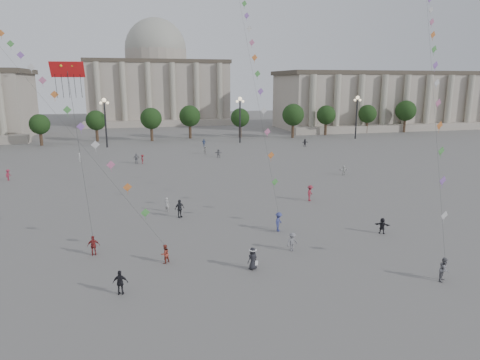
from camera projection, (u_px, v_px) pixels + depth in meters
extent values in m
plane|color=#5E5B58|center=(275.00, 280.00, 30.91)|extent=(360.00, 360.00, 0.00)
cube|color=#9E9384|center=(402.00, 101.00, 136.76)|extent=(80.00, 22.00, 16.00)
cube|color=#453C32|center=(405.00, 73.00, 134.83)|extent=(81.60, 22.44, 1.20)
cube|color=#9E9384|center=(427.00, 127.00, 126.04)|extent=(84.00, 4.00, 2.00)
cube|color=#9E9384|center=(158.00, 93.00, 151.54)|extent=(46.00, 30.00, 20.00)
cube|color=#453C32|center=(156.00, 63.00, 149.16)|extent=(46.92, 30.60, 1.20)
cube|color=#9E9384|center=(162.00, 123.00, 137.48)|extent=(48.30, 4.00, 2.00)
cylinder|color=#9E9384|center=(156.00, 57.00, 148.74)|extent=(21.00, 21.00, 5.00)
sphere|color=#99988B|center=(156.00, 49.00, 148.18)|extent=(21.00, 21.00, 21.00)
cylinder|color=#3A2C1D|center=(40.00, 137.00, 97.09)|extent=(0.70, 0.70, 3.52)
sphere|color=black|center=(38.00, 121.00, 96.27)|extent=(5.12, 5.12, 5.12)
cylinder|color=#3A2C1D|center=(95.00, 135.00, 99.95)|extent=(0.70, 0.70, 3.52)
sphere|color=black|center=(94.00, 120.00, 99.13)|extent=(5.12, 5.12, 5.12)
cylinder|color=#3A2C1D|center=(147.00, 134.00, 102.81)|extent=(0.70, 0.70, 3.52)
sphere|color=black|center=(147.00, 119.00, 101.98)|extent=(5.12, 5.12, 5.12)
cylinder|color=#3A2C1D|center=(197.00, 133.00, 105.66)|extent=(0.70, 0.70, 3.52)
sphere|color=black|center=(197.00, 118.00, 104.84)|extent=(5.12, 5.12, 5.12)
cylinder|color=#3A2C1D|center=(244.00, 131.00, 108.52)|extent=(0.70, 0.70, 3.52)
sphere|color=black|center=(244.00, 117.00, 107.70)|extent=(5.12, 5.12, 5.12)
cylinder|color=#3A2C1D|center=(288.00, 130.00, 111.38)|extent=(0.70, 0.70, 3.52)
sphere|color=black|center=(289.00, 116.00, 110.55)|extent=(5.12, 5.12, 5.12)
cylinder|color=#3A2C1D|center=(330.00, 129.00, 114.23)|extent=(0.70, 0.70, 3.52)
sphere|color=black|center=(331.00, 115.00, 113.41)|extent=(5.12, 5.12, 5.12)
cylinder|color=#3A2C1D|center=(371.00, 128.00, 117.09)|extent=(0.70, 0.70, 3.52)
sphere|color=black|center=(372.00, 114.00, 116.27)|extent=(5.12, 5.12, 5.12)
cylinder|color=#3A2C1D|center=(409.00, 127.00, 119.95)|extent=(0.70, 0.70, 3.52)
sphere|color=black|center=(410.00, 113.00, 119.12)|extent=(5.12, 5.12, 5.12)
cylinder|color=#262628|center=(106.00, 124.00, 92.38)|extent=(0.36, 0.36, 10.00)
sphere|color=#FFE5B2|center=(104.00, 100.00, 91.21)|extent=(0.90, 0.90, 0.90)
sphere|color=#FFE5B2|center=(101.00, 103.00, 91.18)|extent=(0.60, 0.60, 0.60)
sphere|color=#FFE5B2|center=(108.00, 103.00, 91.52)|extent=(0.60, 0.60, 0.60)
cylinder|color=#262628|center=(240.00, 121.00, 99.52)|extent=(0.36, 0.36, 10.00)
sphere|color=#FFE5B2|center=(240.00, 99.00, 98.36)|extent=(0.90, 0.90, 0.90)
sphere|color=#FFE5B2|center=(237.00, 101.00, 98.32)|extent=(0.60, 0.60, 0.60)
sphere|color=#FFE5B2|center=(243.00, 101.00, 98.66)|extent=(0.60, 0.60, 0.60)
cylinder|color=#262628|center=(356.00, 119.00, 106.66)|extent=(0.36, 0.36, 10.00)
sphere|color=#FFE5B2|center=(358.00, 98.00, 105.50)|extent=(0.90, 0.90, 0.90)
sphere|color=#FFE5B2|center=(355.00, 100.00, 105.47)|extent=(0.60, 0.60, 0.60)
sphere|color=#FFE5B2|center=(360.00, 100.00, 105.80)|extent=(0.60, 0.60, 0.60)
imported|color=#394C80|center=(204.00, 143.00, 94.27)|extent=(1.11, 0.70, 1.76)
imported|color=maroon|center=(8.00, 175.00, 61.94)|extent=(0.95, 1.21, 1.65)
imported|color=black|center=(382.00, 226.00, 40.22)|extent=(1.42, 1.15, 1.52)
imported|color=#B4B3B0|center=(205.00, 150.00, 84.75)|extent=(1.14, 1.52, 1.60)
imported|color=slate|center=(292.00, 242.00, 36.06)|extent=(1.16, 0.86, 1.61)
imported|color=silver|center=(344.00, 170.00, 65.53)|extent=(1.40, 0.47, 1.51)
imported|color=maroon|center=(310.00, 193.00, 51.24)|extent=(1.36, 1.41, 1.93)
imported|color=#232228|center=(305.00, 143.00, 94.81)|extent=(1.58, 0.74, 1.64)
imported|color=silver|center=(80.00, 157.00, 76.87)|extent=(0.53, 0.65, 1.55)
imported|color=slate|center=(218.00, 153.00, 80.89)|extent=(1.56, 0.77, 1.62)
imported|color=#ADACA9|center=(167.00, 204.00, 47.10)|extent=(0.69, 0.64, 1.58)
imported|color=slate|center=(136.00, 158.00, 74.62)|extent=(1.18, 0.74, 1.87)
imported|color=maroon|center=(143.00, 159.00, 74.78)|extent=(0.76, 1.11, 1.58)
imported|color=#222328|center=(180.00, 209.00, 44.95)|extent=(1.23, 0.95, 1.95)
imported|color=maroon|center=(94.00, 245.00, 35.16)|extent=(0.99, 0.42, 1.67)
imported|color=black|center=(120.00, 283.00, 28.62)|extent=(1.05, 0.56, 1.71)
imported|color=#9A372A|center=(165.00, 254.00, 33.65)|extent=(0.94, 0.90, 1.52)
imported|color=navy|center=(279.00, 222.00, 40.82)|extent=(1.30, 1.38, 1.87)
imported|color=slate|center=(444.00, 269.00, 30.58)|extent=(1.09, 1.06, 1.77)
imported|color=black|center=(253.00, 259.00, 32.48)|extent=(1.00, 0.87, 1.74)
cone|color=white|center=(253.00, 249.00, 32.31)|extent=(0.52, 0.52, 0.14)
cylinder|color=white|center=(253.00, 250.00, 32.32)|extent=(0.60, 0.60, 0.02)
cube|color=white|center=(256.00, 263.00, 32.47)|extent=(0.22, 0.10, 0.35)
cube|color=red|center=(67.00, 69.00, 28.70)|extent=(2.23, 0.66, 1.02)
cube|color=#198B2A|center=(61.00, 65.00, 28.53)|extent=(0.36, 0.22, 0.34)
cube|color=navy|center=(72.00, 66.00, 28.69)|extent=(0.36, 0.22, 0.34)
sphere|color=gold|center=(61.00, 65.00, 28.49)|extent=(0.20, 0.20, 0.20)
sphere|color=gold|center=(72.00, 66.00, 28.66)|extent=(0.20, 0.20, 0.20)
cylinder|color=#3F3F3F|center=(81.00, 161.00, 31.85)|extent=(0.02, 0.02, 13.64)
cube|color=#4A9645|center=(145.00, 213.00, 34.55)|extent=(0.76, 0.25, 0.76)
cube|color=#CC6D30|center=(127.00, 187.00, 35.70)|extent=(0.76, 0.25, 0.76)
cube|color=#BD648D|center=(111.00, 165.00, 36.89)|extent=(0.76, 0.25, 0.76)
cube|color=silver|center=(95.00, 145.00, 38.09)|extent=(0.76, 0.25, 0.76)
cube|color=#8C5BB6|center=(81.00, 126.00, 39.31)|extent=(0.76, 0.25, 0.76)
cube|color=#4A9645|center=(67.00, 110.00, 40.53)|extent=(0.76, 0.25, 0.76)
cube|color=#CC6D30|center=(54.00, 94.00, 41.77)|extent=(0.76, 0.25, 0.76)
cube|color=#BD648D|center=(42.00, 80.00, 43.01)|extent=(0.76, 0.25, 0.76)
cube|color=silver|center=(31.00, 67.00, 44.25)|extent=(0.76, 0.25, 0.76)
cube|color=#8C5BB6|center=(20.00, 55.00, 45.51)|extent=(0.76, 0.25, 0.76)
cube|color=#4A9645|center=(10.00, 44.00, 46.76)|extent=(0.76, 0.25, 0.76)
cube|color=#CC6D30|center=(1.00, 33.00, 48.02)|extent=(0.76, 0.25, 0.76)
cube|color=#4A9645|center=(275.00, 182.00, 41.83)|extent=(0.76, 0.25, 0.76)
cube|color=#CC6D30|center=(271.00, 155.00, 43.11)|extent=(0.76, 0.25, 0.76)
cube|color=#BD648D|center=(267.00, 132.00, 44.42)|extent=(0.76, 0.25, 0.76)
cube|color=silver|center=(264.00, 111.00, 45.75)|extent=(0.76, 0.25, 0.76)
cube|color=#8C5BB6|center=(261.00, 91.00, 47.10)|extent=(0.76, 0.25, 0.76)
cube|color=#4A9645|center=(258.00, 74.00, 48.47)|extent=(0.76, 0.25, 0.76)
cube|color=#CC6D30|center=(255.00, 57.00, 49.85)|extent=(0.76, 0.25, 0.76)
cube|color=#BD648D|center=(252.00, 42.00, 51.23)|extent=(0.76, 0.25, 0.76)
cube|color=silver|center=(249.00, 29.00, 52.62)|extent=(0.76, 0.25, 0.76)
cube|color=#8C5BB6|center=(247.00, 16.00, 54.02)|extent=(0.76, 0.25, 0.76)
cube|color=#4A9645|center=(244.00, 4.00, 55.43)|extent=(0.76, 0.25, 0.76)
cylinder|color=#3F3F3F|center=(428.00, 18.00, 52.46)|extent=(0.02, 0.02, 69.79)
cube|color=silver|center=(444.00, 215.00, 32.05)|extent=(0.76, 0.25, 0.76)
cube|color=#8C5BB6|center=(443.00, 181.00, 33.77)|extent=(0.76, 0.25, 0.76)
cube|color=#4A9645|center=(441.00, 151.00, 35.53)|extent=(0.76, 0.25, 0.76)
cube|color=#CC6D30|center=(440.00, 125.00, 37.32)|extent=(0.76, 0.25, 0.76)
cube|color=#BD648D|center=(438.00, 103.00, 39.12)|extent=(0.76, 0.25, 0.76)
cube|color=silver|center=(437.00, 83.00, 40.93)|extent=(0.76, 0.25, 0.76)
cube|color=#8C5BB6|center=(435.00, 65.00, 42.75)|extent=(0.76, 0.25, 0.76)
cube|color=#4A9645|center=(434.00, 49.00, 44.58)|extent=(0.76, 0.25, 0.76)
cube|color=#CC6D30|center=(433.00, 35.00, 46.42)|extent=(0.76, 0.25, 0.76)
cube|color=#BD648D|center=(432.00, 22.00, 48.27)|extent=(0.76, 0.25, 0.76)
cube|color=silver|center=(431.00, 10.00, 50.11)|extent=(0.76, 0.25, 0.76)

